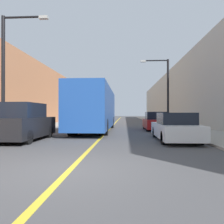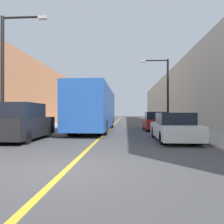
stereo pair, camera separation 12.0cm
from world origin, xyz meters
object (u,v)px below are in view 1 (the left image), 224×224
bus (95,108)px  car_right_mid (155,122)px  car_right_near (175,128)px  street_lamp_right (165,88)px  parked_suv_left (23,123)px  street_lamp_left (8,67)px

bus → car_right_mid: 5.13m
car_right_near → street_lamp_right: (1.20, 9.33, 3.18)m
car_right_mid → car_right_near: bearing=-89.4°
bus → car_right_near: bearing=-50.2°
parked_suv_left → car_right_near: (7.94, 0.40, -0.24)m
car_right_near → street_lamp_left: street_lamp_left is taller
bus → street_lamp_right: street_lamp_right is taller
car_right_near → car_right_mid: (-0.07, 6.88, 0.03)m
car_right_mid → street_lamp_left: (-9.15, -6.50, 3.37)m
car_right_near → car_right_mid: 6.89m
bus → car_right_mid: size_ratio=2.69×
parked_suv_left → car_right_mid: size_ratio=1.06×
bus → street_lamp_left: (-4.22, -5.61, 2.24)m
street_lamp_right → parked_suv_left: bearing=-133.2°
car_right_mid → street_lamp_right: size_ratio=0.66×
bus → street_lamp_right: (6.19, 3.33, 2.03)m
bus → parked_suv_left: bus is taller
street_lamp_right → car_right_near: bearing=-97.3°
bus → parked_suv_left: size_ratio=2.53×
car_right_mid → street_lamp_left: size_ratio=0.62×
street_lamp_left → street_lamp_right: 13.73m
parked_suv_left → bus: bearing=65.2°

